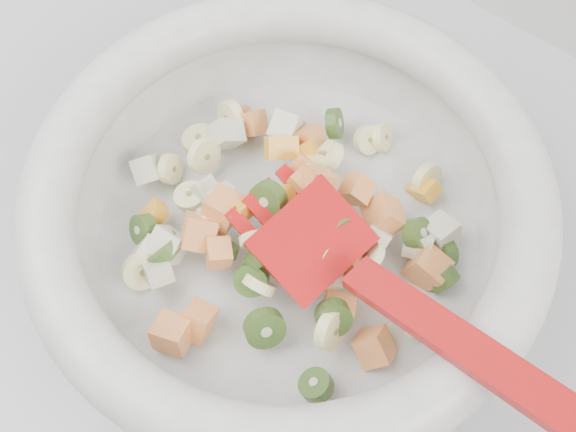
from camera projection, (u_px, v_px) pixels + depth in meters
The scene contains 2 objects.
counter at pixel (230, 333), 0.98m from camera, with size 2.00×0.60×0.90m, color #A5A4AA.
mixing_bowl at pixel (289, 211), 0.50m from camera, with size 0.47×0.36×0.15m.
Camera 1 is at (0.26, 1.24, 1.39)m, focal length 45.00 mm.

